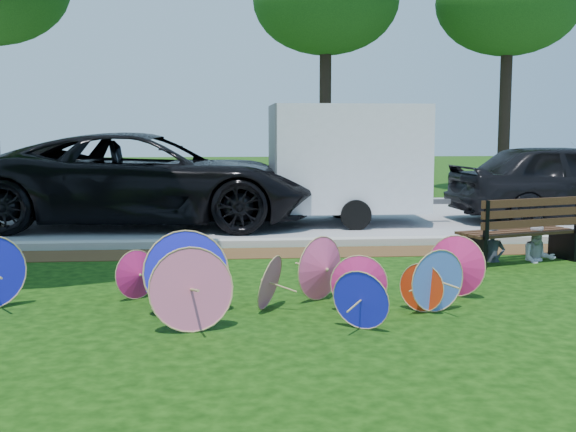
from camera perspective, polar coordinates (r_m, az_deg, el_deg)
name	(u,v)px	position (r m, az deg, el deg)	size (l,w,h in m)	color
ground	(255,333)	(7.12, -2.66, -9.19)	(90.00, 90.00, 0.00)	black
mulch_strip	(243,253)	(11.51, -3.56, -2.96)	(90.00, 1.00, 0.01)	#472D16
curb	(242,243)	(12.19, -3.64, -2.15)	(90.00, 0.30, 0.12)	#B7B5AD
street	(238,217)	(16.31, -3.98, -0.06)	(90.00, 8.00, 0.01)	gray
parasol_pile	(244,277)	(7.85, -3.50, -4.82)	(6.01, 1.97, 0.93)	#1D20E8
black_van	(147,180)	(14.95, -11.06, 2.83)	(3.14, 6.82, 1.89)	black
dark_pickup	(566,181)	(16.69, 21.11, 2.57)	(2.00, 4.98, 1.70)	black
cargo_trailer	(348,158)	(15.04, 4.74, 4.62)	(3.09, 1.96, 2.76)	white
park_bench	(518,230)	(11.23, 17.69, -1.06)	(1.86, 0.71, 0.97)	black
person_left	(494,228)	(11.14, 15.93, -0.93)	(0.37, 0.24, 1.02)	#363E4A
person_right	(539,226)	(11.40, 19.23, -0.75)	(0.52, 0.40, 1.07)	silver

